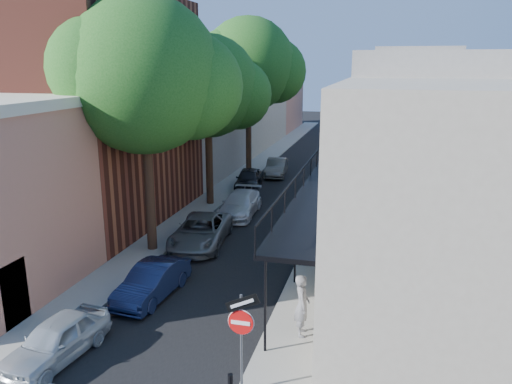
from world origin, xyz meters
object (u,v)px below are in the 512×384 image
Objects in this scene: sign_post at (241,326)px; oak_near at (155,78)px; pedestrian at (302,305)px; parked_car_c at (201,231)px; parked_car_e at (249,179)px; parked_car_d at (240,204)px; parked_car_f at (277,167)px; oak_far at (255,66)px; oak_mid at (215,89)px; parked_car_b at (152,282)px; parked_car_a at (56,340)px.

oak_near is (-6.53, 9.29, 5.84)m from sign_post.
sign_post is at bearing 149.39° from pedestrian.
parked_car_c is 1.22× the size of parked_car_e.
parked_car_e is (-1.18, 6.17, 0.03)m from parked_car_d.
parked_car_d is 1.13× the size of parked_car_f.
oak_far is 17.76m from parked_car_c.
oak_far reaches higher than parked_car_f.
sign_post is 0.29× the size of oak_mid.
oak_mid is 2.63× the size of parked_car_b.
parked_car_f is (-4.72, 25.98, -1.36)m from sign_post.
pedestrian is at bearing 30.53° from parked_car_a.
oak_near is 17.01m from oak_far.
oak_mid is at bearing -108.62° from parked_car_e.
parked_car_e is at bearing 97.49° from parked_car_b.
pedestrian is at bearing -81.50° from parked_car_f.
sign_post is at bearing -39.50° from parked_car_b.
parked_car_a is at bearing -88.34° from oak_far.
parked_car_c is at bearing -77.42° from oak_mid.
oak_mid is 2.21× the size of parked_car_d.
parked_car_d reaches higher than parked_car_b.
parked_car_a is 0.90× the size of parked_car_e.
parked_car_b is 21.36m from parked_car_f.
oak_near reaches higher than parked_car_a.
oak_far is 2.58× the size of parked_car_d.
oak_far is at bearing 89.96° from oak_near.
oak_far is 13.41m from parked_car_d.
sign_post is 5.93m from parked_car_a.
pedestrian is at bearing -55.62° from parked_car_c.
oak_far reaches higher than parked_car_e.
pedestrian is (5.61, -12.17, 0.47)m from parked_car_d.
parked_car_e is (0.83, 4.33, -6.36)m from oak_mid.
sign_post reaches higher than parked_car_c.
parked_car_e is (0.77, -4.71, -7.56)m from oak_far.
parked_car_c is at bearing 28.01° from pedestrian.
parked_car_a is at bearing 177.63° from sign_post.
oak_near is at bearing -90.04° from oak_far.
pedestrian is (5.86, -1.38, 0.50)m from parked_car_b.
parked_car_c is (0.73, 10.06, 0.07)m from parked_car_a.
oak_near is 11.62m from parked_car_a.
oak_far is 8.94m from parked_car_e.
oak_far is (0.06, 9.04, 1.20)m from oak_mid.
parked_car_d is 10.57m from parked_car_f.
sign_post is at bearing -82.82° from parked_car_e.
parked_car_c is 11.31m from parked_car_e.
oak_mid is 5.02× the size of pedestrian.
oak_far is at bearing 103.91° from sign_post.
oak_far is at bearing 164.47° from parked_car_f.
parked_car_e reaches higher than parked_car_c.
parked_car_f is 2.01× the size of pedestrian.
parked_car_b is (1.76, -12.63, -6.42)m from oak_mid.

